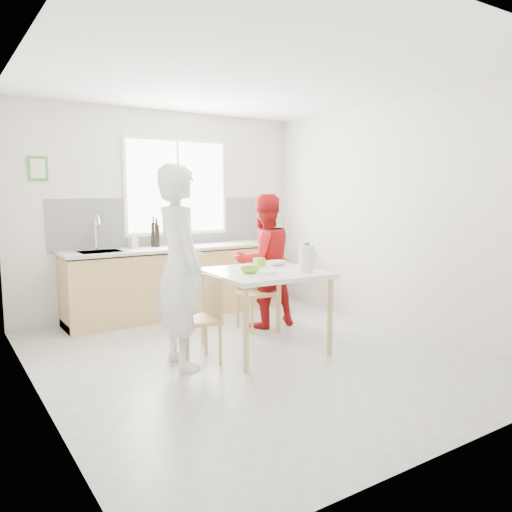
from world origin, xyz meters
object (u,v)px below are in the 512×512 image
(wine_bottle_a, at_px, (154,235))
(milk_jug, at_px, (307,257))
(bowl_white, at_px, (276,263))
(chair_far, at_px, (255,288))
(dining_table, at_px, (265,279))
(chair_left, at_px, (203,315))
(person_red, at_px, (264,261))
(bowl_green, at_px, (250,270))
(wine_bottle_b, at_px, (157,236))
(person_white, at_px, (180,267))

(wine_bottle_a, bearing_deg, milk_jug, -73.27)
(milk_jug, bearing_deg, bowl_white, 92.61)
(chair_far, xyz_separation_m, milk_jug, (-0.09, -1.09, 0.50))
(bowl_white, relative_size, milk_jug, 0.75)
(milk_jug, bearing_deg, dining_table, 139.21)
(chair_left, xyz_separation_m, person_red, (1.22, 0.76, 0.35))
(bowl_white, bearing_deg, chair_far, 81.58)
(chair_left, relative_size, person_red, 0.52)
(bowl_green, relative_size, milk_jug, 0.69)
(bowl_green, xyz_separation_m, wine_bottle_b, (-0.16, 1.99, 0.21))
(chair_far, bearing_deg, bowl_white, -95.04)
(bowl_green, bearing_deg, wine_bottle_a, 95.14)
(person_red, bearing_deg, chair_far, 6.04)
(person_white, bearing_deg, bowl_green, -94.01)
(person_red, bearing_deg, wine_bottle_a, -49.38)
(chair_far, height_order, person_red, person_red)
(chair_far, bearing_deg, wine_bottle_a, 126.20)
(wine_bottle_b, bearing_deg, dining_table, -79.44)
(dining_table, relative_size, bowl_white, 5.58)
(bowl_white, bearing_deg, person_red, 68.99)
(person_white, bearing_deg, chair_left, -90.00)
(chair_far, bearing_deg, wine_bottle_b, 126.67)
(chair_left, bearing_deg, wine_bottle_b, 173.84)
(milk_jug, bearing_deg, person_red, 81.78)
(bowl_white, distance_m, wine_bottle_a, 1.92)
(chair_left, height_order, person_red, person_red)
(chair_left, relative_size, chair_far, 0.94)
(wine_bottle_a, height_order, wine_bottle_b, wine_bottle_a)
(person_red, height_order, bowl_green, person_red)
(dining_table, distance_m, wine_bottle_a, 2.07)
(wine_bottle_a, bearing_deg, wine_bottle_b, -68.25)
(bowl_green, bearing_deg, person_red, 48.77)
(bowl_green, height_order, milk_jug, milk_jug)
(dining_table, bearing_deg, milk_jug, -44.17)
(wine_bottle_a, bearing_deg, bowl_green, -84.86)
(chair_far, height_order, person_white, person_white)
(dining_table, xyz_separation_m, wine_bottle_a, (-0.39, 2.01, 0.33))
(bowl_white, bearing_deg, person_white, -171.73)
(person_red, xyz_separation_m, wine_bottle_a, (-0.92, 1.21, 0.28))
(person_red, distance_m, milk_jug, 1.14)
(bowl_white, bearing_deg, chair_left, -169.16)
(person_white, relative_size, wine_bottle_a, 5.87)
(chair_left, distance_m, chair_far, 1.32)
(bowl_green, height_order, wine_bottle_b, wine_bottle_b)
(chair_left, bearing_deg, person_white, -90.00)
(wine_bottle_a, bearing_deg, chair_far, -57.18)
(dining_table, height_order, person_red, person_red)
(dining_table, bearing_deg, chair_left, 176.63)
(chair_left, height_order, chair_far, chair_far)
(person_red, xyz_separation_m, bowl_white, (-0.22, -0.57, 0.05))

